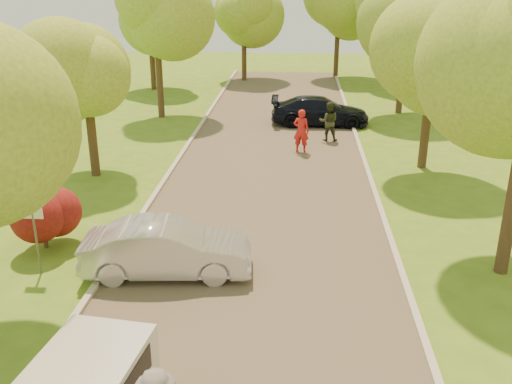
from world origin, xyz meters
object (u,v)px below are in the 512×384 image
(person_olive, at_px, (329,122))
(street_sign, at_px, (33,221))
(silver_sedan, at_px, (167,249))
(person_striped, at_px, (301,131))
(dark_sedan, at_px, (320,111))

(person_olive, bearing_deg, street_sign, 60.66)
(silver_sedan, relative_size, person_olive, 2.37)
(street_sign, bearing_deg, person_olive, 58.55)
(person_striped, bearing_deg, silver_sedan, 86.61)
(street_sign, relative_size, person_olive, 1.14)
(silver_sedan, height_order, dark_sedan, dark_sedan)
(silver_sedan, distance_m, person_olive, 14.41)
(person_striped, bearing_deg, person_olive, -109.82)
(street_sign, xyz_separation_m, person_olive, (8.42, 13.77, -0.61))
(street_sign, distance_m, dark_sedan, 18.73)
(person_olive, bearing_deg, person_striped, 58.41)
(silver_sedan, xyz_separation_m, person_olive, (4.92, 13.54, 0.21))
(street_sign, bearing_deg, silver_sedan, 3.63)
(person_striped, relative_size, person_olive, 1.04)
(dark_sedan, relative_size, person_striped, 2.61)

